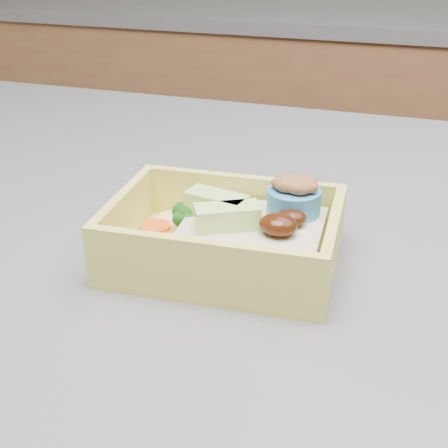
% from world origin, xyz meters
% --- Properties ---
extents(back_cabinets, '(3.20, 0.62, 2.30)m').
position_xyz_m(back_cabinets, '(0.00, 1.23, 0.89)').
color(back_cabinets, brown).
rests_on(back_cabinets, ground).
extents(bento_box, '(0.16, 0.12, 0.06)m').
position_xyz_m(bento_box, '(-0.09, -0.08, 0.94)').
color(bento_box, '#DCD45B').
rests_on(bento_box, island).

